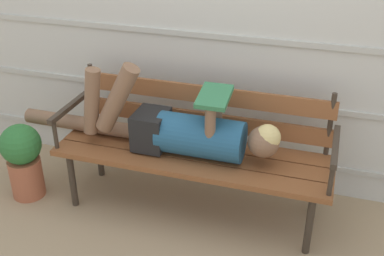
# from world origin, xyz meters

# --- Properties ---
(ground_plane) EXTENTS (12.00, 12.00, 0.00)m
(ground_plane) POSITION_xyz_m (0.00, 0.00, 0.00)
(ground_plane) COLOR tan
(house_siding) EXTENTS (5.14, 0.08, 2.54)m
(house_siding) POSITION_xyz_m (0.00, 0.59, 1.27)
(house_siding) COLOR beige
(house_siding) RESTS_ON ground
(park_bench) EXTENTS (1.74, 0.51, 0.85)m
(park_bench) POSITION_xyz_m (0.00, 0.18, 0.47)
(park_bench) COLOR brown
(park_bench) RESTS_ON ground
(reclining_person) EXTENTS (1.76, 0.26, 0.58)m
(reclining_person) POSITION_xyz_m (-0.10, 0.11, 0.59)
(reclining_person) COLOR #23567A
(potted_plant) EXTENTS (0.27, 0.27, 0.54)m
(potted_plant) POSITION_xyz_m (-1.13, -0.07, 0.30)
(potted_plant) COLOR #AD5B3D
(potted_plant) RESTS_ON ground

